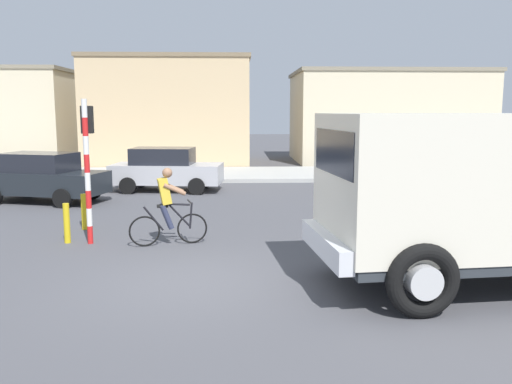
% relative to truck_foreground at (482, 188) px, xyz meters
% --- Properties ---
extents(ground_plane, '(120.00, 120.00, 0.00)m').
position_rel_truck_foreground_xyz_m(ground_plane, '(-4.79, 0.32, -1.67)').
color(ground_plane, '#4C4C51').
extents(sidewalk_far, '(80.00, 5.00, 0.16)m').
position_rel_truck_foreground_xyz_m(sidewalk_far, '(-4.79, 15.78, -1.59)').
color(sidewalk_far, '#ADADA8').
rests_on(sidewalk_far, ground).
extents(truck_foreground, '(5.63, 3.21, 2.90)m').
position_rel_truck_foreground_xyz_m(truck_foreground, '(0.00, 0.00, 0.00)').
color(truck_foreground, silver).
rests_on(truck_foreground, ground).
extents(cyclist, '(1.69, 0.59, 1.72)m').
position_rel_truck_foreground_xyz_m(cyclist, '(-5.60, 2.99, -0.80)').
color(cyclist, black).
rests_on(cyclist, ground).
extents(traffic_light_pole, '(0.24, 0.43, 3.20)m').
position_rel_truck_foreground_xyz_m(traffic_light_pole, '(-7.37, 3.25, 0.40)').
color(traffic_light_pole, red).
rests_on(traffic_light_pole, ground).
extents(car_red_near, '(4.16, 2.19, 1.60)m').
position_rel_truck_foreground_xyz_m(car_red_near, '(-6.68, 11.19, -0.85)').
color(car_red_near, '#B7B7BC').
rests_on(car_red_near, ground).
extents(car_white_mid, '(4.32, 2.76, 1.60)m').
position_rel_truck_foreground_xyz_m(car_white_mid, '(-10.39, 8.88, -0.85)').
color(car_white_mid, '#1E2328').
rests_on(car_white_mid, ground).
extents(car_far_side, '(4.16, 2.20, 1.60)m').
position_rel_truck_foreground_xyz_m(car_far_side, '(1.97, 11.30, -0.85)').
color(car_far_side, '#234C9E').
rests_on(car_far_side, ground).
extents(pedestrian_near_kerb, '(0.34, 0.22, 1.62)m').
position_rel_truck_foreground_xyz_m(pedestrian_near_kerb, '(0.88, 9.78, -0.82)').
color(pedestrian_near_kerb, '#2D334C').
rests_on(pedestrian_near_kerb, ground).
extents(bollard_near, '(0.14, 0.14, 0.90)m').
position_rel_truck_foreground_xyz_m(bollard_near, '(-7.90, 3.26, -1.22)').
color(bollard_near, gold).
rests_on(bollard_near, ground).
extents(bollard_far, '(0.14, 0.14, 0.90)m').
position_rel_truck_foreground_xyz_m(bollard_far, '(-7.90, 4.66, -1.22)').
color(bollard_far, gold).
rests_on(bollard_far, ground).
extents(building_corner_left, '(8.84, 7.07, 5.28)m').
position_rel_truck_foreground_xyz_m(building_corner_left, '(-17.80, 23.33, 0.98)').
color(building_corner_left, beige).
rests_on(building_corner_left, ground).
extents(building_mid_block, '(8.69, 6.89, 5.78)m').
position_rel_truck_foreground_xyz_m(building_mid_block, '(-7.67, 21.70, 1.22)').
color(building_mid_block, '#D1B284').
rests_on(building_mid_block, ground).
extents(building_corner_right, '(10.82, 7.12, 5.22)m').
position_rel_truck_foreground_xyz_m(building_corner_right, '(4.74, 23.15, 0.95)').
color(building_corner_right, beige).
rests_on(building_corner_right, ground).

